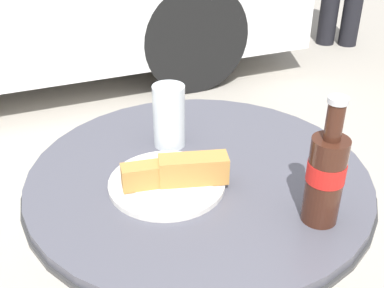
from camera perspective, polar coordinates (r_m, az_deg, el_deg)
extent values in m
cylinder|color=#333333|center=(1.30, 0.66, -16.57)|extent=(0.07, 0.07, 0.68)
cylinder|color=#333333|center=(1.08, 0.77, -4.36)|extent=(0.77, 0.77, 0.01)
cylinder|color=#4C4C56|center=(1.07, 0.77, -3.71)|extent=(0.75, 0.75, 0.02)
cylinder|color=#3D1E14|center=(0.92, 15.44, -4.24)|extent=(0.07, 0.07, 0.18)
cylinder|color=red|center=(0.90, 15.62, -3.14)|extent=(0.07, 0.07, 0.04)
cylinder|color=#3D1E14|center=(0.85, 16.55, 2.57)|extent=(0.03, 0.03, 0.07)
cylinder|color=silver|center=(0.84, 16.95, 4.99)|extent=(0.04, 0.04, 0.01)
cylinder|color=black|center=(1.14, -2.72, 2.59)|extent=(0.07, 0.07, 0.12)
cylinder|color=silver|center=(1.14, -2.74, 3.34)|extent=(0.08, 0.08, 0.15)
cylinder|color=silver|center=(1.02, -2.99, -4.65)|extent=(0.25, 0.25, 0.01)
cube|color=white|center=(1.02, -3.00, -4.33)|extent=(0.16, 0.16, 0.00)
cube|color=#B77F3D|center=(0.99, -5.41, -3.68)|extent=(0.11, 0.05, 0.05)
cube|color=#B77F3D|center=(1.00, 0.17, -2.98)|extent=(0.15, 0.09, 0.06)
cylinder|color=black|center=(3.16, -0.05, 12.69)|extent=(0.70, 0.21, 0.70)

